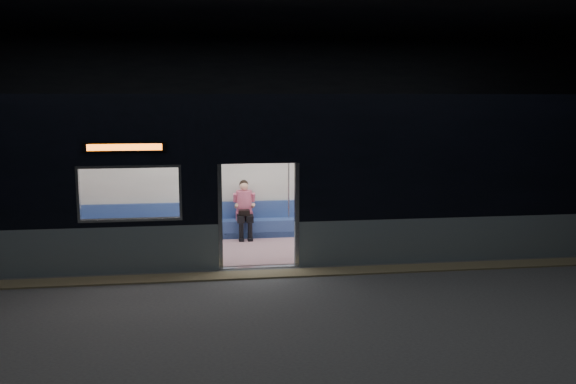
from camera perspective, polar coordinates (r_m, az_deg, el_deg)
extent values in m
cube|color=#47494C|center=(10.97, -2.19, -8.62)|extent=(24.00, 14.00, 0.01)
cube|color=black|center=(17.44, -4.60, 6.24)|extent=(24.00, 0.04, 5.00)
cube|color=black|center=(3.67, 8.81, -3.64)|extent=(24.00, 0.04, 5.00)
cube|color=#8C7F59|center=(11.49, -2.48, -7.71)|extent=(22.80, 0.50, 0.03)
cube|color=gray|center=(13.21, 18.77, -4.03)|extent=(8.30, 0.12, 0.90)
cube|color=black|center=(12.96, 19.12, 2.88)|extent=(8.30, 0.12, 2.30)
cube|color=black|center=(11.54, -2.81, 5.55)|extent=(1.40, 0.12, 1.15)
cube|color=#B7BABC|center=(11.70, -6.37, -2.36)|extent=(0.08, 0.14, 2.05)
cube|color=#B7BABC|center=(11.83, 0.82, -2.18)|extent=(0.08, 0.14, 2.05)
cube|color=black|center=(11.51, -15.03, 4.08)|extent=(1.50, 0.04, 0.18)
cube|color=orange|center=(11.50, -15.04, 4.07)|extent=(1.34, 0.03, 0.12)
cube|color=#B9B7AA|center=(14.49, -3.83, 2.14)|extent=(18.00, 0.12, 3.20)
cube|color=black|center=(12.95, -3.42, 8.78)|extent=(18.00, 3.00, 0.15)
cube|color=#8B6568|center=(13.36, -3.29, -5.32)|extent=(17.76, 2.76, 0.04)
cube|color=#B9B7AA|center=(12.99, -3.39, 4.70)|extent=(17.76, 2.76, 0.10)
cube|color=navy|center=(14.40, -3.68, -3.37)|extent=(11.00, 0.48, 0.41)
cube|color=navy|center=(14.50, -3.75, -1.65)|extent=(11.00, 0.10, 0.40)
cube|color=#7B5964|center=(12.41, -18.31, -5.80)|extent=(4.40, 0.48, 0.41)
cube|color=#7B5964|center=(12.96, 11.87, -4.92)|extent=(4.40, 0.48, 0.41)
cylinder|color=silver|center=(11.97, -7.43, -1.41)|extent=(0.04, 0.04, 2.26)
cylinder|color=silver|center=(14.20, -7.54, 0.20)|extent=(0.04, 0.04, 2.26)
cylinder|color=silver|center=(12.14, 1.58, -1.20)|extent=(0.04, 0.04, 2.26)
cylinder|color=silver|center=(14.34, 0.07, 0.36)|extent=(0.04, 0.04, 2.26)
cylinder|color=silver|center=(14.09, -3.73, 3.39)|extent=(11.00, 0.03, 0.03)
cube|color=black|center=(14.11, -4.47, -2.46)|extent=(0.16, 0.45, 0.15)
cube|color=black|center=(14.12, -3.64, -2.44)|extent=(0.16, 0.45, 0.15)
cylinder|color=black|center=(13.96, -4.40, -3.72)|extent=(0.11, 0.11, 0.43)
cylinder|color=black|center=(13.98, -3.57, -3.70)|extent=(0.11, 0.11, 0.43)
cube|color=#C85A77|center=(14.30, -4.11, -2.22)|extent=(0.39, 0.21, 0.19)
cylinder|color=#C85A77|center=(14.26, -4.13, -0.87)|extent=(0.37, 0.37, 0.50)
sphere|color=tan|center=(14.19, -4.14, 0.54)|extent=(0.20, 0.20, 0.20)
sphere|color=black|center=(14.22, -4.16, 0.72)|extent=(0.21, 0.21, 0.21)
cube|color=black|center=(14.02, -4.13, -1.94)|extent=(0.31, 0.29, 0.13)
cube|color=white|center=(14.98, 8.39, 1.95)|extent=(1.12, 0.03, 0.73)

